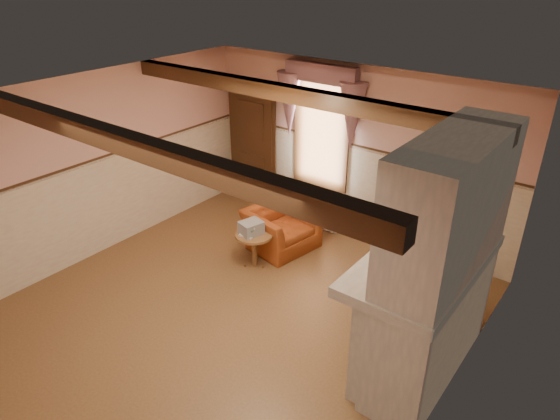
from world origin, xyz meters
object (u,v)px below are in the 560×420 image
Objects in this scene: armchair at (281,228)px; side_table at (254,249)px; radiator at (320,211)px; mantel_clock at (445,231)px; bowl at (416,265)px; oil_lamp at (446,227)px.

armchair is 0.69m from side_table.
mantel_clock reaches higher than radiator.
oil_lamp is at bearing 90.00° from bowl.
armchair is at bearing 167.32° from oil_lamp.
armchair is 3.29m from bowl.
armchair is 3.07× the size of bowl.
armchair is at bearing 90.54° from side_table.
oil_lamp is (2.77, -0.62, 1.22)m from armchair.
radiator is at bearing 149.42° from oil_lamp.
radiator is at bearing 149.32° from mantel_clock.
armchair is 0.94m from radiator.
side_table is 3.04m from oil_lamp.
oil_lamp is at bearing 90.00° from mantel_clock.
side_table is 3.08m from bowl.
mantel_clock is (2.77, -0.63, 1.18)m from armchair.
radiator is at bearing 2.04° from armchair.
radiator is (0.13, 1.62, 0.02)m from side_table.
bowl is 0.75m from mantel_clock.
bowl is 1.42× the size of mantel_clock.
mantel_clock is at bearing -92.70° from armchair.
armchair is 3.73× the size of oil_lamp.
mantel_clock is at bearing 1.15° from side_table.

